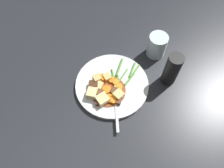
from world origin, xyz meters
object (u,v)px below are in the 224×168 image
(potato_chunk_4, at_px, (102,99))
(potato_chunk_5, at_px, (119,95))
(carrot_slice_0, at_px, (112,80))
(meat_chunk_2, at_px, (94,85))
(pepper_mill, at_px, (172,69))
(dinner_plate, at_px, (112,85))
(carrot_slice_1, at_px, (110,98))
(potato_chunk_3, at_px, (97,79))
(carrot_slice_5, at_px, (107,90))
(potato_chunk_2, at_px, (99,86))
(carrot_slice_3, at_px, (103,77))
(carrot_slice_2, at_px, (116,82))
(meat_chunk_3, at_px, (100,93))
(meat_chunk_1, at_px, (115,91))
(potato_chunk_0, at_px, (106,78))
(fork, at_px, (116,107))
(potato_chunk_1, at_px, (92,93))
(water_glass, at_px, (157,46))
(carrot_slice_4, at_px, (118,87))
(meat_chunk_4, at_px, (98,102))
(carrot_slice_6, at_px, (114,101))
(meat_chunk_0, at_px, (119,101))

(potato_chunk_4, xyz_separation_m, potato_chunk_5, (-0.06, 0.02, -0.00))
(carrot_slice_0, bearing_deg, meat_chunk_2, -18.72)
(potato_chunk_5, xyz_separation_m, pepper_mill, (-0.20, 0.06, 0.04))
(dinner_plate, relative_size, carrot_slice_1, 8.08)
(meat_chunk_2, bearing_deg, potato_chunk_3, -153.42)
(carrot_slice_5, relative_size, potato_chunk_2, 1.06)
(carrot_slice_1, distance_m, carrot_slice_3, 0.09)
(carrot_slice_2, bearing_deg, carrot_slice_1, 33.29)
(meat_chunk_3, bearing_deg, meat_chunk_1, 149.05)
(carrot_slice_0, bearing_deg, potato_chunk_2, -7.09)
(potato_chunk_0, distance_m, fork, 0.12)
(carrot_slice_5, relative_size, fork, 0.21)
(carrot_slice_3, xyz_separation_m, potato_chunk_4, (0.06, 0.08, 0.01))
(potato_chunk_2, bearing_deg, carrot_slice_5, 117.00)
(meat_chunk_3, bearing_deg, carrot_slice_5, 171.53)
(carrot_slice_5, distance_m, potato_chunk_3, 0.06)
(meat_chunk_3, distance_m, pepper_mill, 0.27)
(carrot_slice_3, xyz_separation_m, potato_chunk_3, (0.02, -0.01, 0.01))
(meat_chunk_1, bearing_deg, potato_chunk_1, -30.63)
(potato_chunk_4, xyz_separation_m, meat_chunk_1, (-0.06, 0.00, -0.00))
(water_glass, bearing_deg, potato_chunk_5, 15.23)
(meat_chunk_2, relative_size, fork, 0.21)
(carrot_slice_4, relative_size, meat_chunk_1, 1.06)
(potato_chunk_2, distance_m, meat_chunk_4, 0.06)
(carrot_slice_6, relative_size, pepper_mill, 0.18)
(meat_chunk_0, height_order, meat_chunk_1, meat_chunk_1)
(meat_chunk_4, bearing_deg, pepper_mill, 163.57)
(potato_chunk_4, bearing_deg, carrot_slice_6, 139.60)
(carrot_slice_2, height_order, potato_chunk_4, potato_chunk_4)
(dinner_plate, xyz_separation_m, meat_chunk_0, (0.03, 0.07, 0.02))
(potato_chunk_2, xyz_separation_m, meat_chunk_0, (-0.02, 0.09, -0.00))
(potato_chunk_2, height_order, meat_chunk_4, potato_chunk_2)
(carrot_slice_0, bearing_deg, water_glass, -179.40)
(carrot_slice_3, relative_size, potato_chunk_4, 0.72)
(carrot_slice_2, relative_size, potato_chunk_3, 0.84)
(carrot_slice_3, height_order, water_glass, water_glass)
(dinner_plate, xyz_separation_m, meat_chunk_2, (0.06, -0.03, 0.02))
(potato_chunk_3, distance_m, meat_chunk_1, 0.08)
(carrot_slice_4, relative_size, carrot_slice_5, 0.99)
(carrot_slice_6, height_order, meat_chunk_1, meat_chunk_1)
(carrot_slice_4, height_order, potato_chunk_3, potato_chunk_3)
(dinner_plate, xyz_separation_m, potato_chunk_5, (0.01, 0.06, 0.02))
(meat_chunk_3, height_order, meat_chunk_4, meat_chunk_3)
(potato_chunk_2, relative_size, potato_chunk_4, 0.75)
(potato_chunk_0, height_order, water_glass, water_glass)
(carrot_slice_5, distance_m, meat_chunk_2, 0.05)
(carrot_slice_3, xyz_separation_m, carrot_slice_6, (0.03, 0.10, 0.00))
(carrot_slice_1, relative_size, pepper_mill, 0.24)
(water_glass, distance_m, pepper_mill, 0.14)
(carrot_slice_4, bearing_deg, carrot_slice_1, 17.88)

